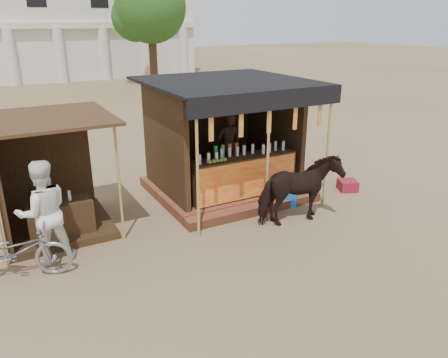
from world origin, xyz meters
TOP-DOWN VIEW (x-y plane):
  - ground at (0.00, 0.00)m, footprint 120.00×120.00m
  - main_stall at (1.01, 3.36)m, footprint 3.60×3.61m
  - secondary_stall at (-3.17, 3.24)m, footprint 2.40×2.40m
  - cow at (1.52, 1.10)m, footprint 1.79×0.92m
  - motorbike at (-3.89, 1.70)m, footprint 1.91×1.18m
  - bystander at (-3.35, 2.00)m, footprint 0.96×0.77m
  - blue_barrel at (1.91, 2.00)m, footprint 0.49×0.49m
  - red_crate at (3.79, 2.00)m, footprint 0.57×0.58m
  - cooler at (2.13, 2.21)m, footprint 0.66×0.47m
  - background_building at (-2.00, 29.94)m, footprint 26.00×7.45m
  - tree at (5.81, 22.14)m, footprint 4.50×4.40m

SIDE VIEW (x-z plane):
  - ground at x=0.00m, z-range 0.00..0.00m
  - red_crate at x=3.79m, z-range 0.00..0.26m
  - cooler at x=2.13m, z-range 0.00..0.46m
  - blue_barrel at x=1.91m, z-range 0.00..0.64m
  - motorbike at x=-3.89m, z-range 0.00..0.95m
  - cow at x=1.52m, z-range 0.00..1.47m
  - secondary_stall at x=-3.17m, z-range -0.34..2.04m
  - bystander at x=-3.35m, z-range 0.00..1.89m
  - main_stall at x=1.01m, z-range -0.36..2.42m
  - background_building at x=-2.00m, z-range -0.11..8.07m
  - tree at x=5.81m, z-range 1.13..8.13m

